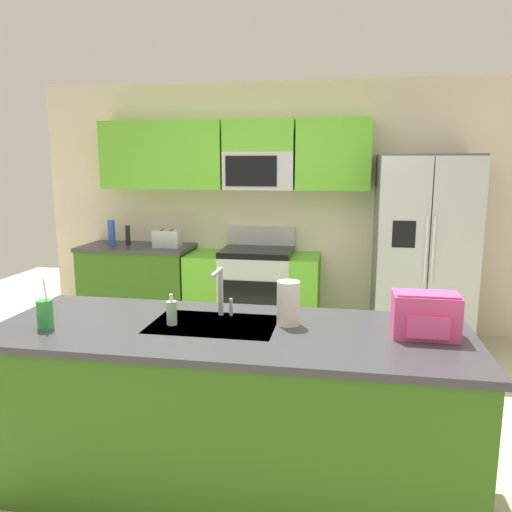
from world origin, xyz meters
TOP-DOWN VIEW (x-y plane):
  - ground_plane at (0.00, 0.00)m, footprint 9.00×9.00m
  - kitchen_wall_unit at (-0.14, 2.08)m, footprint 5.20×0.43m
  - back_counter at (-1.48, 1.80)m, footprint 1.18×0.63m
  - range_oven at (-0.20, 1.80)m, footprint 1.36×0.61m
  - refrigerator at (1.46, 1.73)m, footprint 0.90×0.76m
  - island_counter at (0.12, -0.71)m, footprint 2.53×0.93m
  - toaster at (-1.11, 1.75)m, footprint 0.28×0.16m
  - pepper_mill at (-1.57, 1.80)m, footprint 0.05×0.05m
  - bottle_blue at (-1.76, 1.79)m, footprint 0.07×0.07m
  - sink_faucet at (0.03, -0.51)m, footprint 0.08×0.21m
  - drink_cup_green at (-0.83, -0.88)m, footprint 0.08×0.08m
  - soap_dispenser at (-0.19, -0.70)m, footprint 0.06×0.06m
  - paper_towel_roll at (0.43, -0.59)m, footprint 0.12×0.12m
  - backpack at (1.12, -0.66)m, footprint 0.32×0.22m

SIDE VIEW (x-z plane):
  - ground_plane at x=0.00m, z-range 0.00..0.00m
  - range_oven at x=-0.20m, z-range -0.11..0.99m
  - back_counter at x=-1.48m, z-range 0.00..0.90m
  - island_counter at x=0.12m, z-range 0.00..0.90m
  - refrigerator at x=1.46m, z-range 0.00..1.85m
  - soap_dispenser at x=-0.19m, z-range 0.88..1.05m
  - drink_cup_green at x=-0.83m, z-range 0.84..1.12m
  - toaster at x=-1.11m, z-range 0.90..1.08m
  - pepper_mill at x=-1.57m, z-range 0.90..1.11m
  - backpack at x=1.12m, z-range 0.90..1.13m
  - paper_towel_roll at x=0.43m, z-range 0.90..1.14m
  - bottle_blue at x=-1.76m, z-range 0.90..1.17m
  - sink_faucet at x=0.03m, z-range 0.93..1.21m
  - kitchen_wall_unit at x=-0.14m, z-range 0.17..2.77m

